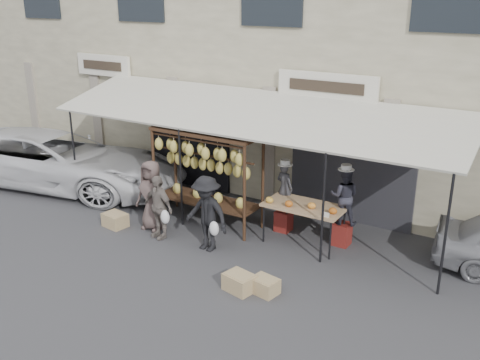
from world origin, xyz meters
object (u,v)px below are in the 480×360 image
at_px(customer_right, 207,214).
at_px(crate_near_a, 239,282).
at_px(customer_mid, 158,207).
at_px(crate_near_b, 265,286).
at_px(banana_rack, 205,159).
at_px(crate_far, 115,220).
at_px(produce_table, 304,207).
at_px(customer_left, 152,195).
at_px(vendor_right, 344,196).
at_px(van, 50,146).
at_px(vendor_left, 285,188).

relative_size(customer_right, crate_near_a, 3.04).
bearing_deg(customer_mid, crate_near_b, -4.57).
relative_size(banana_rack, crate_far, 4.88).
distance_m(produce_table, crate_far, 4.40).
xyz_separation_m(customer_left, crate_far, (-0.82, -0.39, -0.65)).
bearing_deg(banana_rack, vendor_right, 11.03).
height_order(customer_right, crate_near_a, customer_right).
bearing_deg(banana_rack, van, -179.23).
height_order(vendor_right, customer_mid, vendor_right).
xyz_separation_m(produce_table, crate_near_b, (0.29, -2.17, -0.72)).
bearing_deg(produce_table, banana_rack, -175.81).
relative_size(produce_table, customer_right, 1.04).
distance_m(vendor_left, vendor_right, 1.40).
bearing_deg(customer_left, crate_near_b, -18.35).
relative_size(customer_left, van, 0.30).
relative_size(vendor_left, customer_right, 0.70).
distance_m(vendor_right, customer_right, 2.91).
relative_size(customer_left, customer_right, 1.00).
bearing_deg(van, customer_mid, -114.26).
relative_size(vendor_left, vendor_right, 0.92).
height_order(vendor_right, customer_left, vendor_right).
xyz_separation_m(customer_mid, crate_near_b, (3.14, -0.82, -0.58)).
height_order(vendor_left, customer_left, customer_left).
xyz_separation_m(vendor_left, vendor_right, (1.39, 0.02, 0.07)).
relative_size(banana_rack, customer_mid, 1.80).
relative_size(customer_mid, crate_near_a, 2.69).
bearing_deg(customer_right, crate_near_a, -31.33).
bearing_deg(customer_right, crate_near_b, -20.63).
bearing_deg(crate_near_b, customer_mid, 165.35).
relative_size(customer_right, van, 0.30).
height_order(customer_mid, crate_near_b, customer_mid).
height_order(customer_left, van, van).
xyz_separation_m(banana_rack, customer_left, (-0.87, -0.89, -0.76)).
relative_size(customer_mid, van, 0.27).
height_order(banana_rack, vendor_left, banana_rack).
relative_size(produce_table, van, 0.32).
relative_size(produce_table, customer_left, 1.04).
xyz_separation_m(produce_table, vendor_right, (0.72, 0.43, 0.25)).
distance_m(produce_table, vendor_left, 0.81).
bearing_deg(crate_far, vendor_left, 28.59).
bearing_deg(vendor_left, crate_near_a, 112.32).
distance_m(crate_far, van, 3.88).
height_order(vendor_left, crate_near_b, vendor_left).
height_order(customer_mid, crate_near_a, customer_mid).
relative_size(banana_rack, customer_left, 1.60).
bearing_deg(vendor_right, customer_right, 20.80).
relative_size(vendor_right, van, 0.23).
bearing_deg(customer_left, crate_near_a, -23.22).
xyz_separation_m(customer_left, crate_near_b, (3.56, -1.10, -0.67)).
relative_size(customer_left, customer_mid, 1.13).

